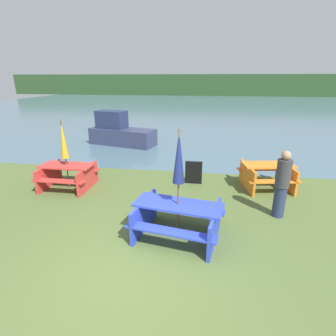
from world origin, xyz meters
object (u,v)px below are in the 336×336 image
umbrella_navy (179,158)px  signboard (194,173)px  picnic_table_orange (267,174)px  picnic_table_blue (178,217)px  person (282,184)px  umbrella_gold (63,140)px  picnic_table_red (68,174)px  boat (120,132)px

umbrella_navy → signboard: umbrella_navy is taller
picnic_table_orange → picnic_table_blue: bearing=-128.6°
person → umbrella_gold: bearing=171.5°
picnic_table_red → umbrella_navy: 4.53m
umbrella_navy → boat: bearing=116.3°
picnic_table_orange → picnic_table_red: bearing=-171.8°
picnic_table_red → boat: bearing=92.1°
picnic_table_red → person: 6.21m
signboard → person: bearing=-39.8°
umbrella_gold → person: bearing=-8.5°
umbrella_gold → umbrella_navy: umbrella_navy is taller
picnic_table_orange → person: 1.86m
picnic_table_red → person: size_ratio=0.94×
picnic_table_orange → umbrella_navy: size_ratio=0.73×
boat → person: bearing=-32.2°
umbrella_navy → picnic_table_blue: bearing=0.0°
boat → signboard: 6.36m
picnic_table_red → picnic_table_orange: (6.19, 0.89, 0.01)m
picnic_table_blue → signboard: 3.13m
umbrella_navy → boat: (-3.94, 7.98, -1.17)m
picnic_table_blue → picnic_table_red: size_ratio=1.31×
boat → picnic_table_blue: bearing=-49.2°
umbrella_gold → person: umbrella_gold is taller
picnic_table_blue → person: bearing=27.8°
umbrella_navy → picnic_table_orange: bearing=51.4°
boat → umbrella_gold: bearing=-73.5°
picnic_table_blue → signboard: bearing=87.0°
umbrella_gold → umbrella_navy: (3.74, -2.19, 0.25)m
picnic_table_blue → picnic_table_orange: 3.94m
picnic_table_blue → boat: bearing=116.3°
picnic_table_blue → umbrella_gold: (-3.74, 2.19, 1.08)m
picnic_table_red → person: person is taller
picnic_table_orange → boat: bearing=142.6°
picnic_table_red → person: bearing=-8.5°
picnic_table_orange → person: size_ratio=1.02×
picnic_table_orange → signboard: (-2.30, 0.05, -0.09)m
boat → signboard: size_ratio=4.82×
picnic_table_blue → boat: boat is taller
picnic_table_orange → person: bearing=-91.9°
picnic_table_blue → umbrella_navy: (-0.00, 0.00, 1.32)m
umbrella_navy → signboard: 3.44m
picnic_table_red → umbrella_gold: bearing=90.0°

